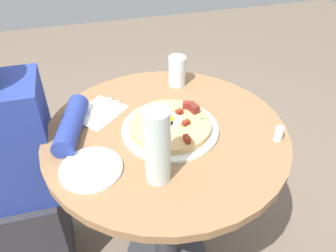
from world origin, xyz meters
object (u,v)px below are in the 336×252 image
object	(u,v)px
water_bottle	(157,147)
salt_shaker	(279,134)
fork	(95,110)
bread_plate	(91,169)
water_glass	(177,71)
pizza_plate	(170,129)
breakfast_pizza	(170,124)
dining_table	(166,169)
person_seated	(11,183)
knife	(103,113)

from	to	relation	value
water_bottle	salt_shaker	distance (m)	0.43
fork	water_bottle	distance (m)	0.41
bread_plate	water_glass	xyz separation A→B (m)	(-0.38, -0.40, 0.05)
pizza_plate	water_glass	world-z (taller)	water_glass
breakfast_pizza	water_glass	bearing A→B (deg)	-110.62
pizza_plate	breakfast_pizza	bearing A→B (deg)	-126.55
dining_table	pizza_plate	bearing A→B (deg)	-175.77
pizza_plate	fork	size ratio (longest dim) A/B	1.80
dining_table	bread_plate	bearing A→B (deg)	24.72
pizza_plate	water_glass	xyz separation A→B (m)	(-0.11, -0.28, 0.05)
dining_table	fork	world-z (taller)	fork
salt_shaker	water_bottle	bearing A→B (deg)	8.33
person_seated	pizza_plate	world-z (taller)	person_seated
person_seated	breakfast_pizza	distance (m)	0.66
dining_table	knife	bearing A→B (deg)	-38.06
knife	water_bottle	bearing A→B (deg)	65.30
breakfast_pizza	salt_shaker	distance (m)	0.35
water_bottle	dining_table	bearing A→B (deg)	-110.99
bread_plate	water_glass	size ratio (longest dim) A/B	1.54
person_seated	salt_shaker	distance (m)	0.99
bread_plate	knife	size ratio (longest dim) A/B	1.03
pizza_plate	bread_plate	bearing A→B (deg)	23.73
person_seated	bread_plate	xyz separation A→B (m)	(-0.31, 0.27, 0.25)
bread_plate	water_bottle	size ratio (longest dim) A/B	0.79
dining_table	salt_shaker	distance (m)	0.42
fork	breakfast_pizza	bearing A→B (deg)	99.88
knife	fork	bearing A→B (deg)	-90.00
water_glass	knife	bearing A→B (deg)	22.59
salt_shaker	knife	bearing A→B (deg)	-28.47
dining_table	bread_plate	xyz separation A→B (m)	(0.26, 0.12, 0.18)
breakfast_pizza	water_bottle	world-z (taller)	water_bottle
person_seated	knife	bearing A→B (deg)	-179.66
person_seated	fork	xyz separation A→B (m)	(-0.35, -0.03, 0.25)
fork	knife	size ratio (longest dim) A/B	1.00
bread_plate	knife	world-z (taller)	bread_plate
breakfast_pizza	salt_shaker	size ratio (longest dim) A/B	5.54
person_seated	water_bottle	world-z (taller)	person_seated
person_seated	water_bottle	xyz separation A→B (m)	(-0.49, 0.35, 0.36)
pizza_plate	salt_shaker	xyz separation A→B (m)	(-0.32, 0.14, 0.02)
water_glass	water_bottle	bearing A→B (deg)	67.71
dining_table	bread_plate	size ratio (longest dim) A/B	4.42
knife	water_glass	bearing A→B (deg)	159.40
knife	water_glass	world-z (taller)	water_glass
dining_table	breakfast_pizza	world-z (taller)	breakfast_pizza
bread_plate	fork	world-z (taller)	bread_plate
pizza_plate	dining_table	bearing A→B (deg)	4.23
dining_table	fork	distance (m)	0.34
person_seated	knife	world-z (taller)	person_seated
pizza_plate	salt_shaker	distance (m)	0.35
knife	dining_table	bearing A→B (deg)	98.76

